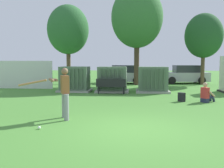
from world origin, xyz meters
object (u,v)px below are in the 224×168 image
(transformer_mid_east, at_px, (153,80))
(seated_spectator, at_px, (206,94))
(batter, at_px, (63,91))
(backpack, at_px, (182,97))
(transformer_mid_west, at_px, (112,80))
(park_bench, at_px, (111,85))
(sports_ball, at_px, (39,128))
(parked_car_leftmost, at_px, (124,75))
(parked_car_left_of_center, at_px, (185,75))
(transformer_west, at_px, (75,79))

(transformer_mid_east, distance_m, seated_spectator, 4.51)
(batter, xyz_separation_m, seated_spectator, (5.84, 4.10, -0.60))
(backpack, bearing_deg, transformer_mid_west, 135.28)
(park_bench, distance_m, sports_ball, 8.25)
(batter, distance_m, sports_ball, 1.67)
(transformer_mid_east, distance_m, backpack, 3.97)
(parked_car_leftmost, distance_m, parked_car_left_of_center, 5.48)
(seated_spectator, relative_size, backpack, 2.19)
(park_bench, height_order, parked_car_left_of_center, parked_car_left_of_center)
(park_bench, height_order, sports_ball, park_bench)
(batter, relative_size, seated_spectator, 1.81)
(park_bench, bearing_deg, seated_spectator, -29.05)
(transformer_mid_east, distance_m, parked_car_left_of_center, 7.80)
(park_bench, relative_size, parked_car_leftmost, 0.42)
(transformer_west, height_order, parked_car_left_of_center, same)
(transformer_mid_west, bearing_deg, transformer_west, 179.78)
(transformer_mid_east, height_order, backpack, transformer_mid_east)
(park_bench, height_order, batter, batter)
(seated_spectator, bearing_deg, batter, -144.95)
(transformer_west, distance_m, seated_spectator, 8.25)
(park_bench, bearing_deg, parked_car_left_of_center, 54.19)
(batter, xyz_separation_m, parked_car_leftmost, (1.45, 14.52, -0.22))
(transformer_mid_east, distance_m, parked_car_leftmost, 6.90)
(parked_car_left_of_center, bearing_deg, transformer_west, -139.71)
(backpack, bearing_deg, parked_car_left_of_center, 78.45)
(transformer_mid_west, relative_size, parked_car_left_of_center, 0.48)
(transformer_mid_east, bearing_deg, batter, -114.06)
(transformer_mid_west, xyz_separation_m, batter, (-0.99, -7.88, 0.19))
(sports_ball, relative_size, parked_car_leftmost, 0.02)
(parked_car_left_of_center, bearing_deg, transformer_mid_west, -129.77)
(sports_ball, height_order, seated_spectator, seated_spectator)
(transformer_mid_west, distance_m, batter, 7.94)
(seated_spectator, relative_size, parked_car_leftmost, 0.22)
(batter, distance_m, backpack, 6.35)
(park_bench, bearing_deg, backpack, -34.96)
(seated_spectator, xyz_separation_m, backpack, (-1.14, 0.10, -0.16))
(park_bench, bearing_deg, transformer_west, 156.08)
(backpack, height_order, parked_car_leftmost, parked_car_leftmost)
(transformer_mid_west, height_order, seated_spectator, transformer_mid_west)
(transformer_west, xyz_separation_m, parked_car_leftmost, (2.92, 6.64, -0.04))
(transformer_mid_west, relative_size, sports_ball, 23.33)
(parked_car_leftmost, bearing_deg, sports_ball, -96.45)
(seated_spectator, bearing_deg, backpack, 175.04)
(park_bench, distance_m, backpack, 4.54)
(batter, xyz_separation_m, parked_car_left_of_center, (6.91, 14.99, -0.22))
(backpack, xyz_separation_m, parked_car_leftmost, (-3.26, 10.33, 0.54))
(backpack, bearing_deg, batter, -138.27)
(batter, xyz_separation_m, backpack, (4.70, 4.19, -0.76))
(parked_car_leftmost, bearing_deg, transformer_mid_west, -93.95)
(batter, height_order, seated_spectator, batter)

